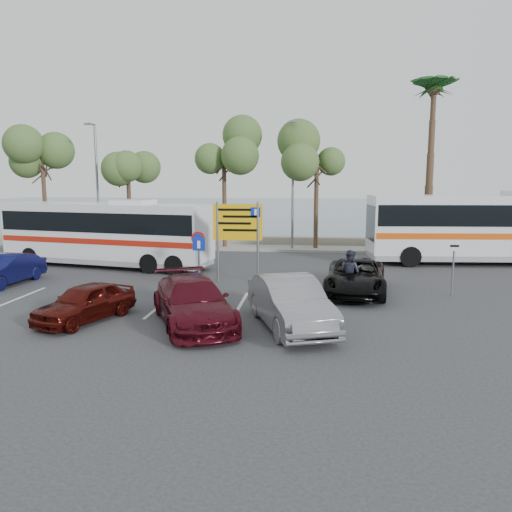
# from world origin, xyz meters

# --- Properties ---
(ground) EXTENTS (120.00, 120.00, 0.00)m
(ground) POSITION_xyz_m (0.00, 0.00, 0.00)
(ground) COLOR #2E2E30
(ground) RESTS_ON ground
(kerb_strip) EXTENTS (44.00, 2.40, 0.15)m
(kerb_strip) POSITION_xyz_m (0.00, 14.00, 0.07)
(kerb_strip) COLOR gray
(kerb_strip) RESTS_ON ground
(seawall) EXTENTS (48.00, 0.80, 0.60)m
(seawall) POSITION_xyz_m (0.00, 16.00, 0.30)
(seawall) COLOR gray
(seawall) RESTS_ON ground
(sea) EXTENTS (140.00, 140.00, 0.00)m
(sea) POSITION_xyz_m (0.00, 60.00, 0.01)
(sea) COLOR #43556C
(sea) RESTS_ON ground
(tree_far_left) EXTENTS (3.20, 3.20, 7.60)m
(tree_far_left) POSITION_xyz_m (-14.00, 14.00, 6.33)
(tree_far_left) COLOR #382619
(tree_far_left) RESTS_ON kerb_strip
(tree_left) EXTENTS (3.20, 3.20, 7.20)m
(tree_left) POSITION_xyz_m (-8.00, 14.00, 6.00)
(tree_left) COLOR #382619
(tree_left) RESTS_ON kerb_strip
(tree_mid) EXTENTS (3.20, 3.20, 8.00)m
(tree_mid) POSITION_xyz_m (-1.50, 14.00, 6.65)
(tree_mid) COLOR #382619
(tree_mid) RESTS_ON kerb_strip
(tree_right) EXTENTS (3.20, 3.20, 7.40)m
(tree_right) POSITION_xyz_m (4.50, 14.00, 6.17)
(tree_right) COLOR #382619
(tree_right) RESTS_ON kerb_strip
(palm_tree) EXTENTS (4.80, 4.80, 11.20)m
(palm_tree) POSITION_xyz_m (11.50, 14.00, 9.87)
(palm_tree) COLOR #382619
(palm_tree) RESTS_ON kerb_strip
(street_lamp_left) EXTENTS (0.45, 1.15, 8.01)m
(street_lamp_left) POSITION_xyz_m (-10.00, 13.52, 4.60)
(street_lamp_left) COLOR slate
(street_lamp_left) RESTS_ON kerb_strip
(street_lamp_right) EXTENTS (0.45, 1.15, 8.01)m
(street_lamp_right) POSITION_xyz_m (3.00, 13.52, 4.60)
(street_lamp_right) COLOR slate
(street_lamp_right) RESTS_ON kerb_strip
(direction_sign) EXTENTS (2.20, 0.12, 3.60)m
(direction_sign) POSITION_xyz_m (1.00, 3.20, 2.43)
(direction_sign) COLOR slate
(direction_sign) RESTS_ON ground
(sign_no_stop) EXTENTS (0.60, 0.08, 2.35)m
(sign_no_stop) POSITION_xyz_m (-0.60, 2.38, 1.58)
(sign_no_stop) COLOR slate
(sign_no_stop) RESTS_ON ground
(sign_parking) EXTENTS (0.50, 0.07, 2.25)m
(sign_parking) POSITION_xyz_m (-0.20, 0.79, 1.47)
(sign_parking) COLOR slate
(sign_parking) RESTS_ON ground
(sign_taxi) EXTENTS (0.50, 0.07, 2.20)m
(sign_taxi) POSITION_xyz_m (9.80, 1.49, 1.42)
(sign_taxi) COLOR slate
(sign_taxi) RESTS_ON ground
(lane_markings) EXTENTS (12.02, 4.20, 0.01)m
(lane_markings) POSITION_xyz_m (-1.14, -1.00, 0.00)
(lane_markings) COLOR silver
(lane_markings) RESTS_ON ground
(coach_bus_left) EXTENTS (11.63, 4.70, 3.54)m
(coach_bus_left) POSITION_xyz_m (-6.50, 6.50, 1.64)
(coach_bus_left) COLOR silver
(coach_bus_left) RESTS_ON ground
(coach_bus_right) EXTENTS (12.90, 3.68, 3.97)m
(coach_bus_right) POSITION_xyz_m (13.78, 9.67, 1.84)
(coach_bus_right) COLOR silver
(coach_bus_right) RESTS_ON ground
(car_blue) EXTENTS (1.71, 4.12, 1.33)m
(car_blue) POSITION_xyz_m (-9.00, 1.50, 0.66)
(car_blue) COLOR #0F1147
(car_blue) RESTS_ON ground
(car_maroon) EXTENTS (4.01, 5.48, 1.48)m
(car_maroon) POSITION_xyz_m (0.57, -3.50, 0.74)
(car_maroon) COLOR #4C0C17
(car_maroon) RESTS_ON ground
(car_red) EXTENTS (2.65, 3.92, 1.24)m
(car_red) POSITION_xyz_m (-3.00, -3.50, 0.62)
(car_red) COLOR #470E0A
(car_red) RESTS_ON ground
(suv_black) EXTENTS (2.83, 5.24, 1.40)m
(suv_black) POSITION_xyz_m (6.04, 1.50, 0.70)
(suv_black) COLOR black
(suv_black) RESTS_ON ground
(car_silver_b) EXTENTS (3.19, 5.08, 1.58)m
(car_silver_b) POSITION_xyz_m (3.64, -3.50, 0.79)
(car_silver_b) COLOR gray
(car_silver_b) RESTS_ON ground
(pedestrian_far) EXTENTS (1.11, 1.11, 1.82)m
(pedestrian_far) POSITION_xyz_m (5.79, 1.24, 0.91)
(pedestrian_far) COLOR #2D3044
(pedestrian_far) RESTS_ON ground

